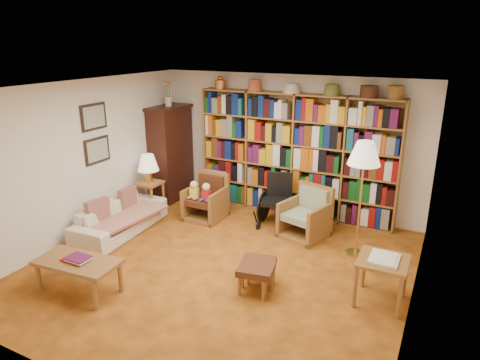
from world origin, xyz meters
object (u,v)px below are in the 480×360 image
Objects in this scene: side_table_papers at (383,266)px; coffee_table at (78,264)px; sofa at (120,218)px; wheelchair at (276,202)px; armchair_leather at (208,199)px; side_table_lamp at (150,190)px; footstool_b at (258,265)px; footstool_a at (256,271)px; armchair_sage at (306,217)px; floor_lamp at (364,158)px.

side_table_papers is 0.56× the size of coffee_table.
sofa is 1.96× the size of wheelchair.
side_table_lamp is at bearing -163.96° from armchair_leather.
side_table_lamp is at bearing -165.65° from wheelchair.
sofa is 2.76m from footstool_b.
footstool_a is 0.45× the size of coffee_table.
footstool_a is (-1.44, -0.50, -0.19)m from side_table_papers.
side_table_lamp is (-0.10, 0.92, 0.18)m from sofa.
side_table_papers is at bearing 19.37° from footstool_a.
sofa is 1.55m from armchair_leather.
armchair_sage is 0.49× the size of floor_lamp.
floor_lamp is 2.20m from footstool_a.
wheelchair is 0.52× the size of floor_lamp.
armchair_leather is at bearing -167.13° from wheelchair.
footstool_a is at bearing -75.73° from footstool_b.
floor_lamp is 2.11m from footstool_b.
wheelchair reaches higher than footstool_b.
floor_lamp is at bearing -4.66° from armchair_leather.
sofa is at bearing 167.53° from footstool_a.
footstool_b is at bearing -166.89° from side_table_papers.
coffee_table is at bearing -156.89° from side_table_papers.
wheelchair is 1.91m from floor_lamp.
armchair_sage is 0.64m from wheelchair.
footstool_a is (0.59, -2.11, -0.11)m from wheelchair.
footstool_a is at bearing 25.64° from coffee_table.
armchair_sage is (2.78, 1.32, 0.05)m from sofa.
side_table_papers is 1.53m from footstool_b.
armchair_sage reaches higher than coffee_table.
floor_lamp is at bearing -78.73° from sofa.
armchair_leather reaches higher than side_table_papers.
armchair_sage reaches higher than side_table_lamp.
sofa is at bearing -83.79° from side_table_lamp.
coffee_table is (-2.03, -0.98, 0.08)m from footstool_a.
wheelchair reaches higher than side_table_papers.
coffee_table is (-1.44, -3.09, -0.03)m from wheelchair.
side_table_lamp is 0.66× the size of wheelchair.
floor_lamp is 4.07m from coffee_table.
sofa is at bearing -164.73° from floor_lamp.
side_table_lamp is 3.25m from footstool_a.
armchair_sage is (1.82, 0.10, -0.02)m from armchair_leather.
wheelchair is at bearing 105.62° from footstool_a.
armchair_sage is at bearing 89.65° from footstool_a.
wheelchair is at bearing 141.59° from side_table_papers.
sofa is 0.94m from side_table_lamp.
coffee_table is (-2.04, -2.91, 0.07)m from armchair_sage.
armchair_sage is at bearing 7.94° from side_table_lamp.
footstool_a is 0.17m from footstool_b.
sofa is at bearing -154.55° from armchair_sage.
side_table_papers reaches higher than footstool_b.
side_table_papers is 1.22× the size of footstool_b.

